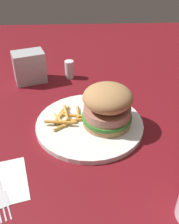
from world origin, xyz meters
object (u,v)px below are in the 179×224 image
object	(u,v)px
sandwich	(107,106)
plate	(90,124)
napkin_dispenser	(29,67)
salt_shaker	(69,69)
fries_pile	(66,118)

from	to	relation	value
sandwich	plate	bearing A→B (deg)	174.95
napkin_dispenser	salt_shaker	distance (m)	0.12
plate	napkin_dispenser	size ratio (longest dim) A/B	2.72
plate	sandwich	size ratio (longest dim) A/B	2.19
fries_pile	salt_shaker	distance (m)	0.24
fries_pile	napkin_dispenser	world-z (taller)	napkin_dispenser
fries_pile	plate	bearing A→B (deg)	-13.13
plate	salt_shaker	distance (m)	0.26
fries_pile	salt_shaker	xyz separation A→B (m)	(0.00, 0.24, 0.01)
plate	fries_pile	distance (m)	0.06
plate	salt_shaker	world-z (taller)	salt_shaker
napkin_dispenser	salt_shaker	size ratio (longest dim) A/B	1.69
sandwich	napkin_dispenser	bearing A→B (deg)	131.40
plate	napkin_dispenser	xyz separation A→B (m)	(-0.17, 0.23, 0.04)
napkin_dispenser	salt_shaker	xyz separation A→B (m)	(0.12, 0.02, -0.02)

